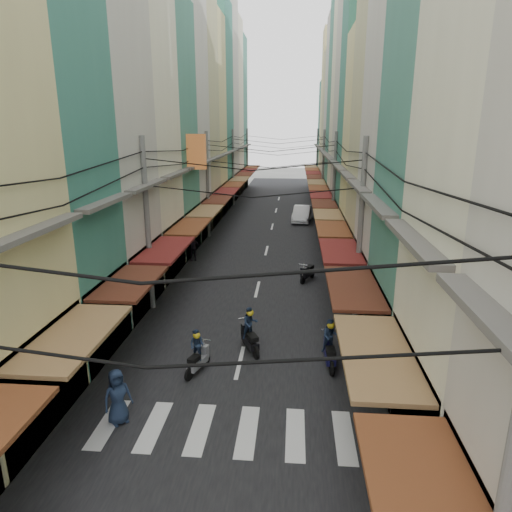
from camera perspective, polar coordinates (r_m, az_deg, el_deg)
The scene contains 15 objects.
ground at distance 19.45m, azimuth -1.32°, elevation -10.31°, with size 160.00×160.00×0.00m, color slate.
road at distance 38.36m, azimuth 1.89°, elevation 3.04°, with size 10.00×80.00×0.02m, color black.
sidewalk_left at distance 39.22m, azimuth -7.65°, elevation 3.23°, with size 3.00×80.00×0.06m, color gray.
sidewalk_right at distance 38.58m, azimuth 11.59°, elevation 2.83°, with size 3.00×80.00×0.06m, color gray.
crosswalk at distance 14.35m, azimuth -4.06°, elevation -20.86°, with size 7.55×2.40×0.01m.
building_row_left at distance 35.30m, azimuth -11.87°, elevation 17.58°, with size 7.80×67.67×23.70m.
building_row_right at distance 34.31m, azimuth 15.62°, elevation 16.78°, with size 7.80×68.98×22.59m.
utility_poles at distance 32.46m, azimuth 1.51°, elevation 12.43°, with size 10.20×66.13×8.20m.
white_car at distance 42.82m, azimuth 5.74°, elevation 4.33°, with size 5.07×1.99×1.79m, color white.
bicycle at distance 21.94m, azimuth 16.51°, elevation -7.84°, with size 0.58×1.54×1.06m, color black.
moving_scooters at distance 18.78m, azimuth 2.31°, elevation -9.51°, with size 5.29×12.30×1.84m.
parked_scooters at distance 15.17m, azimuth 11.54°, elevation -17.01°, with size 12.95×13.00×0.91m.
pedestrians at distance 22.35m, azimuth -11.50°, elevation -4.08°, with size 12.09×20.77×2.21m.
market_umbrella at distance 17.62m, azimuth 22.09°, elevation -6.65°, with size 2.36×2.36×2.49m.
traffic_sign at distance 15.55m, azimuth 17.43°, elevation -9.50°, with size 0.10×0.64×2.92m.
Camera 1 is at (1.92, -17.32, 8.63)m, focal length 32.00 mm.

